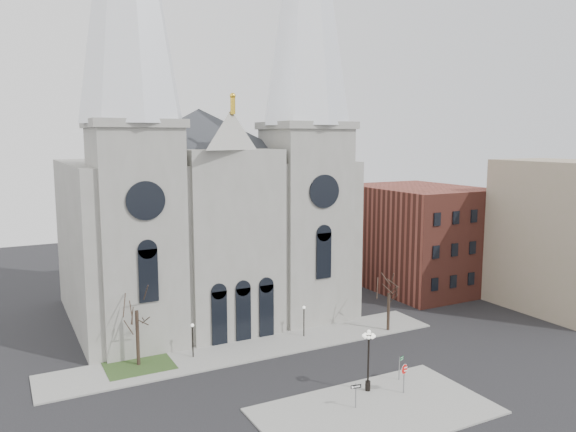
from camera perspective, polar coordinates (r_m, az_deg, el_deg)
name	(u,v)px	position (r m, az deg, el deg)	size (l,w,h in m)	color
ground	(308,394)	(47.96, 2.09, -17.60)	(160.00, 160.00, 0.00)	black
sidewalk_near	(375,411)	(45.67, 8.85, -18.99)	(18.00, 10.00, 0.14)	gray
sidewalk_far	(253,348)	(56.96, -3.55, -13.27)	(40.00, 6.00, 0.14)	gray
grass_patch	(139,365)	(54.67, -14.93, -14.45)	(6.00, 5.00, 0.18)	#26401B
cathedral	(209,157)	(64.14, -8.04, 5.93)	(33.00, 26.66, 54.00)	gray
bg_building_brick	(418,237)	(79.91, 13.07, -2.08)	(14.00, 18.00, 14.00)	brown
bg_building_tan	(560,236)	(74.66, 25.87, -1.83)	(10.00, 14.00, 18.00)	gray
tree_left	(136,307)	(52.84, -15.15, -8.93)	(3.20, 3.20, 7.50)	black
tree_right	(389,291)	(61.34, 10.22, -7.49)	(3.20, 3.20, 6.00)	black
ped_lamp_left	(193,335)	(54.61, -9.67, -11.79)	(0.32, 0.32, 3.26)	black
ped_lamp_right	(304,316)	(59.15, 1.63, -10.11)	(0.32, 0.32, 3.26)	black
stop_sign	(404,372)	(47.97, 11.71, -15.27)	(0.89, 0.10, 2.47)	slate
globe_lamp	(368,353)	(47.33, 8.18, -13.57)	(1.25, 1.25, 5.17)	black
one_way_sign	(356,391)	(45.20, 6.90, -17.24)	(0.85, 0.20, 1.97)	slate
street_name_sign	(400,366)	(50.49, 11.29, -14.70)	(0.62, 0.28, 2.05)	slate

